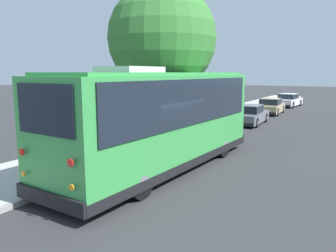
# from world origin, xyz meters

# --- Properties ---
(ground_plane) EXTENTS (160.00, 160.00, 0.00)m
(ground_plane) POSITION_xyz_m (0.00, 0.00, 0.00)
(ground_plane) COLOR #333335
(sidewalk_slab) EXTENTS (80.00, 3.55, 0.15)m
(sidewalk_slab) POSITION_xyz_m (0.00, 3.43, 0.07)
(sidewalk_slab) COLOR #B2AFA8
(sidewalk_slab) RESTS_ON ground
(curb_strip) EXTENTS (80.00, 0.14, 0.15)m
(curb_strip) POSITION_xyz_m (0.00, 1.59, 0.07)
(curb_strip) COLOR #9D9A94
(curb_strip) RESTS_ON ground
(shuttle_bus) EXTENTS (9.63, 2.95, 3.56)m
(shuttle_bus) POSITION_xyz_m (0.67, 0.11, 1.91)
(shuttle_bus) COLOR green
(shuttle_bus) RESTS_ON ground
(parked_sedan_gray) EXTENTS (4.34, 1.87, 1.28)m
(parked_sedan_gray) POSITION_xyz_m (12.46, 0.55, 0.59)
(parked_sedan_gray) COLOR slate
(parked_sedan_gray) RESTS_ON ground
(parked_sedan_tan) EXTENTS (4.27, 1.87, 1.29)m
(parked_sedan_tan) POSITION_xyz_m (18.75, 0.66, 0.60)
(parked_sedan_tan) COLOR tan
(parked_sedan_tan) RESTS_ON ground
(parked_sedan_white) EXTENTS (4.65, 2.11, 1.30)m
(parked_sedan_white) POSITION_xyz_m (25.71, 0.54, 0.61)
(parked_sedan_white) COLOR silver
(parked_sedan_white) RESTS_ON ground
(street_tree) EXTENTS (5.39, 5.39, 8.40)m
(street_tree) POSITION_xyz_m (5.48, 2.97, 5.42)
(street_tree) COLOR brown
(street_tree) RESTS_ON sidewalk_slab
(sign_post_far) EXTENTS (0.06, 0.06, 1.17)m
(sign_post_far) POSITION_xyz_m (-3.25, 2.01, 0.74)
(sign_post_far) COLOR gray
(sign_post_far) RESTS_ON sidewalk_slab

